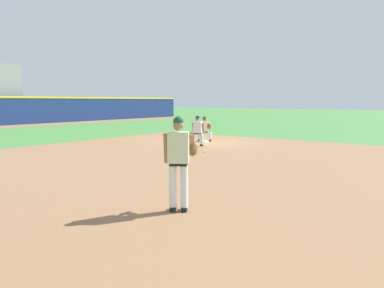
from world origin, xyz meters
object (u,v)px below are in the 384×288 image
object	(u,v)px
pitcher	(179,158)
first_baseman	(205,128)
baserunner	(198,129)
first_base_bag	(204,142)
baseball	(205,152)

from	to	relation	value
pitcher	first_baseman	distance (m)	12.71
baserunner	first_baseman	bearing A→B (deg)	25.17
first_base_bag	baserunner	bearing A→B (deg)	-156.37
baseball	first_baseman	size ratio (longest dim) A/B	0.06
pitcher	first_baseman	bearing A→B (deg)	32.43
pitcher	first_baseman	size ratio (longest dim) A/B	1.39
first_base_bag	pitcher	distance (m)	12.18
baseball	first_baseman	world-z (taller)	first_baseman
baseball	pitcher	xyz separation A→B (m)	(-7.15, -4.35, 1.02)
first_base_bag	pitcher	xyz separation A→B (m)	(-10.23, -6.54, 1.01)
baseball	pitcher	size ratio (longest dim) A/B	0.04
baseball	first_baseman	bearing A→B (deg)	34.61
pitcher	baserunner	bearing A→B (deg)	33.87
baseball	pitcher	world-z (taller)	pitcher
baseball	baserunner	bearing A→B (deg)	43.30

